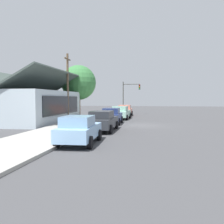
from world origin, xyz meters
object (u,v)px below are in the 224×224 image
object	(u,v)px
traffic_light_main	(130,92)
utility_pole_wooden	(68,86)
car_coral	(125,110)
shade_tree	(79,83)
car_seafoam	(121,113)
car_charcoal	(103,121)
car_navy	(112,116)
fire_hydrant_red	(86,123)
car_skyblue	(79,130)

from	to	relation	value
traffic_light_main	utility_pole_wooden	distance (m)	14.54
car_coral	shade_tree	xyz separation A→B (m)	(-3.65, 5.88, 3.84)
car_seafoam	car_charcoal	bearing A→B (deg)	-178.20
car_navy	shade_tree	xyz separation A→B (m)	(8.30, 5.93, 3.84)
car_navy	fire_hydrant_red	world-z (taller)	car_navy
car_charcoal	traffic_light_main	world-z (taller)	traffic_light_main
fire_hydrant_red	car_coral	bearing A→B (deg)	-4.52
car_charcoal	utility_pole_wooden	world-z (taller)	utility_pole_wooden
car_coral	shade_tree	world-z (taller)	shade_tree
traffic_light_main	utility_pole_wooden	world-z (taller)	utility_pole_wooden
car_navy	utility_pole_wooden	xyz separation A→B (m)	(2.26, 5.36, 3.12)
car_charcoal	shade_tree	world-z (taller)	shade_tree
shade_tree	fire_hydrant_red	bearing A→B (deg)	-160.59
car_skyblue	traffic_light_main	size ratio (longest dim) A/B	0.84
car_navy	car_coral	bearing A→B (deg)	-1.73
car_coral	car_seafoam	bearing A→B (deg)	-179.43
shade_tree	utility_pole_wooden	xyz separation A→B (m)	(-6.04, -0.57, -0.73)
car_skyblue	traffic_light_main	world-z (taller)	traffic_light_main
car_skyblue	traffic_light_main	distance (m)	27.24
utility_pole_wooden	car_skyblue	bearing A→B (deg)	-158.35
car_skyblue	car_charcoal	xyz separation A→B (m)	(5.80, -0.15, 0.00)
car_charcoal	fire_hydrant_red	bearing A→B (deg)	57.79
car_navy	traffic_light_main	size ratio (longest dim) A/B	0.85
car_charcoal	car_navy	distance (m)	5.67
fire_hydrant_red	car_navy	bearing A→B (deg)	-16.30
traffic_light_main	fire_hydrant_red	world-z (taller)	traffic_light_main
car_skyblue	fire_hydrant_red	bearing A→B (deg)	9.69
car_seafoam	car_coral	xyz separation A→B (m)	(6.12, 0.19, -0.00)
car_skyblue	car_coral	world-z (taller)	same
utility_pole_wooden	fire_hydrant_red	size ratio (longest dim) A/B	10.56
car_charcoal	shade_tree	distance (m)	15.74
car_skyblue	car_seafoam	bearing A→B (deg)	-2.49
car_navy	car_coral	size ratio (longest dim) A/B	0.97
fire_hydrant_red	shade_tree	bearing A→B (deg)	19.41
car_navy	fire_hydrant_red	bearing A→B (deg)	161.73
car_charcoal	fire_hydrant_red	distance (m)	1.91
car_seafoam	car_skyblue	bearing A→B (deg)	-178.84
car_skyblue	car_seafoam	size ratio (longest dim) A/B	0.89
car_seafoam	fire_hydrant_red	size ratio (longest dim) A/B	6.90
fire_hydrant_red	utility_pole_wooden	bearing A→B (deg)	30.02
car_skyblue	car_seafoam	world-z (taller)	same
car_charcoal	car_skyblue	bearing A→B (deg)	178.49
car_charcoal	shade_tree	size ratio (longest dim) A/B	0.70
traffic_light_main	car_skyblue	bearing A→B (deg)	179.55
car_skyblue	fire_hydrant_red	xyz separation A→B (m)	(6.80, 1.45, -0.32)
car_navy	traffic_light_main	world-z (taller)	traffic_light_main
shade_tree	traffic_light_main	distance (m)	9.70
shade_tree	utility_pole_wooden	distance (m)	6.11
car_seafoam	traffic_light_main	xyz separation A→B (m)	(9.82, -0.16, 2.67)
car_skyblue	shade_tree	world-z (taller)	shade_tree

